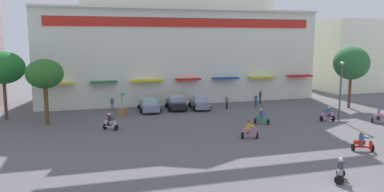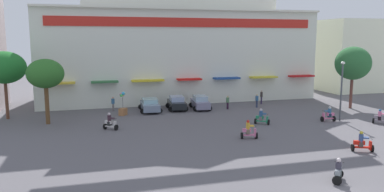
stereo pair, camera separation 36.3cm
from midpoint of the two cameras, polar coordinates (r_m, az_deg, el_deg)
The scene contains 22 objects.
ground_plane at distance 31.28m, azimuth 8.02°, elevation -6.42°, with size 128.00×128.00×0.00m, color #5C585D.
colonial_building at distance 53.31m, azimuth -2.46°, elevation 11.21°, with size 35.93×19.69×23.59m.
flank_building_right at distance 65.86m, azimuth 22.09°, elevation 5.79°, with size 9.21×11.64×11.08m.
plaza_tree_0 at distance 42.11m, azimuth -26.48°, elevation 3.88°, with size 4.25×3.88×6.91m.
plaza_tree_1 at distance 47.64m, azimuth 23.52°, elevation 4.58°, with size 4.07×4.07×7.26m.
plaza_tree_2 at distance 37.97m, azimuth -21.19°, elevation 3.13°, with size 3.46×3.40×6.26m.
parked_car_0 at distance 42.53m, azimuth -6.19°, elevation -1.35°, with size 2.61×4.59×1.46m.
parked_car_1 at distance 43.33m, azimuth -2.11°, elevation -1.07°, with size 2.49×4.04×1.57m.
parked_car_2 at distance 43.62m, azimuth 1.50°, elevation -0.99°, with size 2.47×4.17×1.59m.
scooter_rider_1 at distance 30.06m, azimuth 24.81°, elevation -6.56°, with size 1.57×1.07×1.53m.
scooter_rider_2 at distance 31.13m, azimuth 9.01°, elevation -5.28°, with size 1.43×0.81×1.58m.
scooter_rider_4 at distance 34.49m, azimuth -12.05°, elevation -4.01°, with size 1.36×1.21×1.56m.
scooter_rider_6 at distance 36.52m, azimuth 10.87°, elevation -3.30°, with size 1.43×1.29×1.53m.
scooter_rider_7 at distance 39.55m, azimuth 20.32°, elevation -2.75°, with size 1.44×0.71×1.53m.
scooter_rider_8 at distance 23.41m, azimuth 21.81°, elevation -10.66°, with size 1.30×1.36×1.43m.
scooter_rider_9 at distance 40.49m, azimuth 27.04°, elevation -2.98°, with size 1.36×1.42×1.45m.
pedestrian_0 at distance 43.33m, azimuth -11.71°, elevation -1.03°, with size 0.50×0.50×1.66m.
pedestrian_1 at distance 45.39m, azimuth 10.08°, elevation -0.60°, with size 0.51×0.51×1.59m.
pedestrian_2 at distance 43.76m, azimuth 5.69°, elevation -0.86°, with size 0.40×0.40×1.58m.
pedestrian_3 at distance 47.93m, azimuth 10.75°, elevation -0.01°, with size 0.31×0.31×1.73m.
streetlamp_near at distance 39.84m, azimuth 22.08°, elevation 1.41°, with size 0.40×0.40×5.92m.
balloon_vendor_cart at distance 40.73m, azimuth -10.25°, elevation -1.50°, with size 1.01×1.08×2.55m.
Camera 2 is at (-12.14, -14.65, 8.07)m, focal length 35.01 mm.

